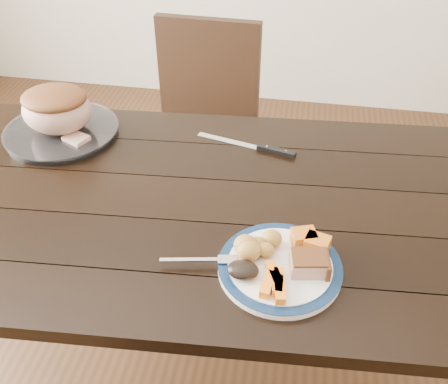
% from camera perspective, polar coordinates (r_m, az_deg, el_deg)
% --- Properties ---
extents(ground, '(4.00, 4.00, 0.00)m').
position_cam_1_polar(ground, '(1.91, -2.39, -18.44)').
color(ground, '#472B16').
rests_on(ground, ground).
extents(dining_table, '(1.66, 1.01, 0.75)m').
position_cam_1_polar(dining_table, '(1.40, -3.09, -3.70)').
color(dining_table, black).
rests_on(dining_table, ground).
extents(chair_far, '(0.44, 0.45, 0.93)m').
position_cam_1_polar(chair_far, '(2.08, -2.40, 7.61)').
color(chair_far, black).
rests_on(chair_far, ground).
extents(dinner_plate, '(0.28, 0.28, 0.02)m').
position_cam_1_polar(dinner_plate, '(1.15, 6.39, -8.60)').
color(dinner_plate, white).
rests_on(dinner_plate, dining_table).
extents(plate_rim, '(0.28, 0.28, 0.02)m').
position_cam_1_polar(plate_rim, '(1.15, 6.42, -8.31)').
color(plate_rim, '#0C2140').
rests_on(plate_rim, dinner_plate).
extents(serving_platter, '(0.35, 0.35, 0.02)m').
position_cam_1_polar(serving_platter, '(1.68, -18.03, 6.53)').
color(serving_platter, white).
rests_on(serving_platter, dining_table).
extents(pork_slice, '(0.09, 0.08, 0.04)m').
position_cam_1_polar(pork_slice, '(1.13, 9.67, -8.08)').
color(pork_slice, tan).
rests_on(pork_slice, dinner_plate).
extents(roasted_potatoes, '(0.11, 0.10, 0.05)m').
position_cam_1_polar(roasted_potatoes, '(1.15, 3.58, -6.16)').
color(roasted_potatoes, gold).
rests_on(roasted_potatoes, dinner_plate).
extents(carrot_batons, '(0.06, 0.11, 0.02)m').
position_cam_1_polar(carrot_batons, '(1.09, 5.82, -10.24)').
color(carrot_batons, orange).
rests_on(carrot_batons, dinner_plate).
extents(pumpkin_wedges, '(0.10, 0.08, 0.04)m').
position_cam_1_polar(pumpkin_wedges, '(1.18, 9.83, -5.57)').
color(pumpkin_wedges, orange).
rests_on(pumpkin_wedges, dinner_plate).
extents(dark_mushroom, '(0.07, 0.05, 0.03)m').
position_cam_1_polar(dark_mushroom, '(1.10, 2.18, -8.89)').
color(dark_mushroom, black).
rests_on(dark_mushroom, dinner_plate).
extents(fork, '(0.18, 0.05, 0.00)m').
position_cam_1_polar(fork, '(1.15, -2.21, -7.79)').
color(fork, silver).
rests_on(fork, dinner_plate).
extents(roast_joint, '(0.21, 0.18, 0.14)m').
position_cam_1_polar(roast_joint, '(1.64, -18.57, 8.83)').
color(roast_joint, tan).
rests_on(roast_joint, serving_platter).
extents(cut_slice, '(0.09, 0.08, 0.02)m').
position_cam_1_polar(cut_slice, '(1.59, -16.53, 5.83)').
color(cut_slice, tan).
rests_on(cut_slice, serving_platter).
extents(carving_knife, '(0.32, 0.10, 0.01)m').
position_cam_1_polar(carving_knife, '(1.53, 4.58, 5.01)').
color(carving_knife, silver).
rests_on(carving_knife, dining_table).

